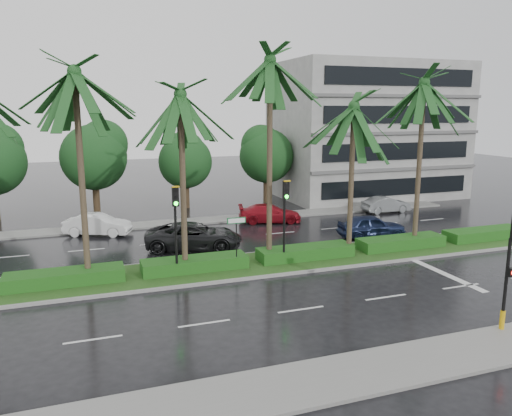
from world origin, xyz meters
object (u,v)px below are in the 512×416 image
object	(u,v)px
car_blue	(371,226)
car_grey	(386,205)
car_white	(98,225)
car_darkgrey	(194,236)
signal_median_left	(176,218)
street_sign	(236,230)
signal_near	(510,267)
car_red	(270,213)

from	to	relation	value
car_blue	car_grey	distance (m)	8.23
car_white	car_darkgrey	world-z (taller)	car_darkgrey
signal_median_left	car_white	bearing A→B (deg)	107.62
car_darkgrey	car_blue	distance (m)	11.17
signal_median_left	car_blue	bearing A→B (deg)	16.25
car_white	car_grey	bearing A→B (deg)	-68.09
signal_median_left	car_blue	distance (m)	13.73
car_grey	street_sign	bearing A→B (deg)	124.05
signal_median_left	car_white	distance (m)	10.86
signal_near	street_sign	bearing A→B (deg)	125.34
car_white	car_grey	world-z (taller)	car_white
car_red	street_sign	bearing A→B (deg)	165.14
car_white	car_grey	distance (m)	21.52
street_sign	signal_median_left	bearing A→B (deg)	-176.53
street_sign	car_white	distance (m)	11.80
car_darkgrey	car_blue	bearing A→B (deg)	-80.21
car_darkgrey	car_blue	world-z (taller)	car_darkgrey
street_sign	car_darkgrey	xyz separation A→B (m)	(-1.11, 4.72, -1.36)
signal_median_left	street_sign	distance (m)	3.13
car_darkgrey	car_grey	bearing A→B (deg)	-57.02
signal_near	car_white	xyz separation A→B (m)	(-13.21, 19.80, -1.82)
street_sign	car_red	xyz separation A→B (m)	(5.50, 9.70, -1.48)
signal_near	signal_median_left	xyz separation A→B (m)	(-10.00, 9.69, 0.49)
signal_near	signal_median_left	world-z (taller)	signal_median_left
car_white	car_grey	xyz separation A→B (m)	(21.52, -0.04, -0.06)
signal_median_left	car_blue	world-z (taller)	signal_median_left
street_sign	car_darkgrey	bearing A→B (deg)	103.25
signal_near	car_red	xyz separation A→B (m)	(-1.50, 19.57, -1.86)
car_darkgrey	car_red	bearing A→B (deg)	-37.49
signal_median_left	car_red	size ratio (longest dim) A/B	0.98
signal_near	car_red	distance (m)	19.72
car_darkgrey	car_grey	size ratio (longest dim) A/B	1.46
street_sign	car_blue	xyz separation A→B (m)	(10.00, 3.61, -1.41)
car_white	car_blue	world-z (taller)	car_blue
car_white	signal_near	bearing A→B (deg)	-124.27
signal_near	car_blue	xyz separation A→B (m)	(3.00, 13.48, -1.79)
signal_near	car_blue	world-z (taller)	signal_near
signal_median_left	street_sign	bearing A→B (deg)	3.47
signal_median_left	car_darkgrey	world-z (taller)	signal_median_left
car_white	car_red	bearing A→B (deg)	-69.09
car_grey	signal_median_left	bearing A→B (deg)	120.00
car_grey	car_red	bearing A→B (deg)	92.28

